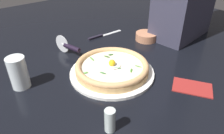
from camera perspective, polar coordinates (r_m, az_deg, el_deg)
ground_plane at (r=0.87m, az=-2.60°, el=-2.81°), size 2.40×2.40×0.03m
pizza_plate at (r=0.86m, az=0.00°, el=-1.46°), size 0.34×0.34×0.01m
pizza at (r=0.85m, az=-0.00°, el=0.00°), size 0.29×0.29×0.05m
side_bowl at (r=1.15m, az=9.21°, el=8.11°), size 0.11×0.11×0.04m
pizza_cutter at (r=1.00m, az=-11.59°, el=5.45°), size 0.05×0.15×0.09m
table_knife at (r=1.19m, az=-3.19°, el=8.36°), size 0.22×0.02×0.01m
drinking_glass at (r=0.84m, az=-23.74°, el=-1.92°), size 0.07×0.07×0.12m
folded_napkin at (r=0.84m, az=20.81°, el=-5.04°), size 0.15×0.17×0.01m
pepper_shaker at (r=0.62m, az=-0.57°, el=-14.16°), size 0.03×0.03×0.08m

